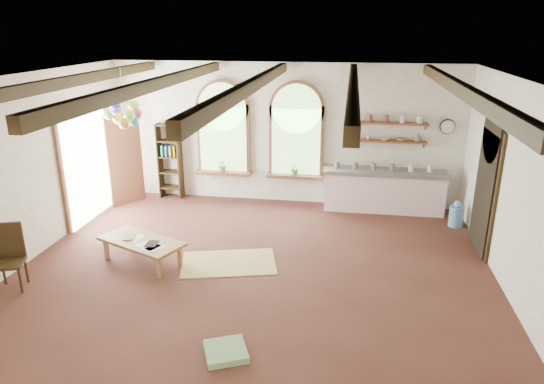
% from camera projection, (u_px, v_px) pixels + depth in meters
% --- Properties ---
extents(floor, '(8.00, 8.00, 0.00)m').
position_uv_depth(floor, '(255.00, 269.00, 8.30)').
color(floor, '#522A21').
rests_on(floor, ground).
extents(ceiling_beams, '(6.20, 6.80, 0.18)m').
position_uv_depth(ceiling_beams, '(252.00, 85.00, 7.29)').
color(ceiling_beams, '#322310').
rests_on(ceiling_beams, ceiling).
extents(window_left, '(1.30, 0.28, 2.20)m').
position_uv_depth(window_left, '(223.00, 131.00, 11.18)').
color(window_left, brown).
rests_on(window_left, floor).
extents(window_right, '(1.30, 0.28, 2.20)m').
position_uv_depth(window_right, '(296.00, 134.00, 10.92)').
color(window_right, brown).
rests_on(window_right, floor).
extents(left_doorway, '(0.10, 1.90, 2.50)m').
position_uv_depth(left_doorway, '(87.00, 166.00, 10.20)').
color(left_doorway, brown).
rests_on(left_doorway, floor).
extents(right_doorway, '(0.10, 1.30, 2.40)m').
position_uv_depth(right_doorway, '(485.00, 192.00, 8.75)').
color(right_doorway, black).
rests_on(right_doorway, floor).
extents(kitchen_counter, '(2.68, 0.62, 0.94)m').
position_uv_depth(kitchen_counter, '(383.00, 190.00, 10.78)').
color(kitchen_counter, '#FBD5D8').
rests_on(kitchen_counter, floor).
extents(wall_shelf_lower, '(1.70, 0.24, 0.04)m').
position_uv_depth(wall_shelf_lower, '(387.00, 141.00, 10.60)').
color(wall_shelf_lower, brown).
rests_on(wall_shelf_lower, wall_back).
extents(wall_shelf_upper, '(1.70, 0.24, 0.04)m').
position_uv_depth(wall_shelf_upper, '(388.00, 123.00, 10.47)').
color(wall_shelf_upper, brown).
rests_on(wall_shelf_upper, wall_back).
extents(wall_clock, '(0.32, 0.04, 0.32)m').
position_uv_depth(wall_clock, '(447.00, 127.00, 10.36)').
color(wall_clock, black).
rests_on(wall_clock, wall_back).
extents(bookshelf, '(0.53, 0.32, 1.80)m').
position_uv_depth(bookshelf, '(170.00, 161.00, 11.51)').
color(bookshelf, '#322310').
rests_on(bookshelf, floor).
extents(coffee_table, '(1.66, 1.24, 0.43)m').
position_uv_depth(coffee_table, '(141.00, 243.00, 8.41)').
color(coffee_table, tan).
rests_on(coffee_table, floor).
extents(side_chair, '(0.54, 0.54, 1.05)m').
position_uv_depth(side_chair, '(11.00, 270.00, 7.61)').
color(side_chair, '#322310').
rests_on(side_chair, floor).
extents(floor_mat, '(1.82, 1.38, 0.02)m').
position_uv_depth(floor_mat, '(229.00, 263.00, 8.50)').
color(floor_mat, tan).
rests_on(floor_mat, floor).
extents(floor_cushion, '(0.67, 0.67, 0.09)m').
position_uv_depth(floor_cushion, '(226.00, 351.00, 6.13)').
color(floor_cushion, gray).
rests_on(floor_cushion, floor).
extents(water_jug_a, '(0.29, 0.29, 0.56)m').
position_uv_depth(water_jug_a, '(456.00, 215.00, 9.99)').
color(water_jug_a, '#5B92C4').
rests_on(water_jug_a, floor).
extents(water_jug_b, '(0.31, 0.31, 0.60)m').
position_uv_depth(water_jug_b, '(429.00, 202.00, 10.70)').
color(water_jug_b, '#5B92C4').
rests_on(water_jug_b, floor).
extents(balloon_cluster, '(0.71, 0.81, 1.14)m').
position_uv_depth(balloon_cluster, '(124.00, 113.00, 9.51)').
color(balloon_cluster, silver).
rests_on(balloon_cluster, floor).
extents(table_book, '(0.22, 0.29, 0.02)m').
position_uv_depth(table_book, '(124.00, 238.00, 8.46)').
color(table_book, olive).
rests_on(table_book, coffee_table).
extents(tablet, '(0.21, 0.29, 0.01)m').
position_uv_depth(tablet, '(152.00, 244.00, 8.23)').
color(tablet, black).
rests_on(tablet, coffee_table).
extents(potted_plant_left, '(0.27, 0.23, 0.30)m').
position_uv_depth(potted_plant_left, '(223.00, 165.00, 11.33)').
color(potted_plant_left, '#598C4C').
rests_on(potted_plant_left, window_left).
extents(potted_plant_right, '(0.27, 0.23, 0.30)m').
position_uv_depth(potted_plant_right, '(295.00, 169.00, 11.08)').
color(potted_plant_right, '#598C4C').
rests_on(potted_plant_right, window_right).
extents(shelf_cup_a, '(0.12, 0.10, 0.10)m').
position_uv_depth(shelf_cup_a, '(352.00, 137.00, 10.69)').
color(shelf_cup_a, white).
rests_on(shelf_cup_a, wall_shelf_lower).
extents(shelf_cup_b, '(0.10, 0.10, 0.09)m').
position_uv_depth(shelf_cup_b, '(368.00, 138.00, 10.64)').
color(shelf_cup_b, beige).
rests_on(shelf_cup_b, wall_shelf_lower).
extents(shelf_bowl_a, '(0.22, 0.22, 0.05)m').
position_uv_depth(shelf_bowl_a, '(385.00, 139.00, 10.60)').
color(shelf_bowl_a, beige).
rests_on(shelf_bowl_a, wall_shelf_lower).
extents(shelf_bowl_b, '(0.20, 0.20, 0.06)m').
position_uv_depth(shelf_bowl_b, '(401.00, 139.00, 10.54)').
color(shelf_bowl_b, '#8C664C').
rests_on(shelf_bowl_b, wall_shelf_lower).
extents(shelf_vase, '(0.18, 0.18, 0.19)m').
position_uv_depth(shelf_vase, '(418.00, 137.00, 10.47)').
color(shelf_vase, slate).
rests_on(shelf_vase, wall_shelf_lower).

